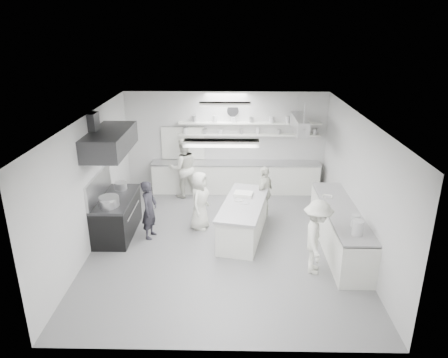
{
  "coord_description": "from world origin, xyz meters",
  "views": [
    {
      "loc": [
        0.19,
        -8.8,
        4.9
      ],
      "look_at": [
        -0.0,
        0.6,
        1.38
      ],
      "focal_mm": 33.75,
      "sensor_mm": 36.0,
      "label": 1
    }
  ],
  "objects_px": {
    "back_counter": "(236,177)",
    "prep_island": "(243,220)",
    "right_counter": "(340,229)",
    "cook_back": "(183,168)",
    "cook_stove": "(149,210)",
    "stove": "(117,217)"
  },
  "relations": [
    {
      "from": "back_counter",
      "to": "right_counter",
      "type": "distance_m",
      "value": 4.13
    },
    {
      "from": "stove",
      "to": "right_counter",
      "type": "relative_size",
      "value": 0.55
    },
    {
      "from": "back_counter",
      "to": "prep_island",
      "type": "height_order",
      "value": "back_counter"
    },
    {
      "from": "right_counter",
      "to": "cook_back",
      "type": "distance_m",
      "value": 4.93
    },
    {
      "from": "right_counter",
      "to": "cook_back",
      "type": "xyz_separation_m",
      "value": [
        -3.88,
        3.0,
        0.42
      ]
    },
    {
      "from": "stove",
      "to": "cook_back",
      "type": "xyz_separation_m",
      "value": [
        1.37,
        2.4,
        0.44
      ]
    },
    {
      "from": "back_counter",
      "to": "right_counter",
      "type": "xyz_separation_m",
      "value": [
        2.35,
        -3.4,
        0.01
      ]
    },
    {
      "from": "prep_island",
      "to": "cook_stove",
      "type": "distance_m",
      "value": 2.26
    },
    {
      "from": "back_counter",
      "to": "cook_stove",
      "type": "bearing_deg",
      "value": -124.99
    },
    {
      "from": "stove",
      "to": "cook_stove",
      "type": "bearing_deg",
      "value": -10.38
    },
    {
      "from": "back_counter",
      "to": "prep_island",
      "type": "distance_m",
      "value": 2.84
    },
    {
      "from": "right_counter",
      "to": "back_counter",
      "type": "bearing_deg",
      "value": 124.65
    },
    {
      "from": "right_counter",
      "to": "cook_back",
      "type": "relative_size",
      "value": 1.85
    },
    {
      "from": "back_counter",
      "to": "cook_stove",
      "type": "distance_m",
      "value": 3.61
    },
    {
      "from": "right_counter",
      "to": "cook_back",
      "type": "bearing_deg",
      "value": 142.26
    },
    {
      "from": "cook_back",
      "to": "stove",
      "type": "bearing_deg",
      "value": 40.37
    },
    {
      "from": "cook_stove",
      "to": "cook_back",
      "type": "distance_m",
      "value": 2.62
    },
    {
      "from": "prep_island",
      "to": "cook_stove",
      "type": "xyz_separation_m",
      "value": [
        -2.24,
        -0.12,
        0.3
      ]
    },
    {
      "from": "back_counter",
      "to": "cook_back",
      "type": "bearing_deg",
      "value": -165.5
    },
    {
      "from": "cook_back",
      "to": "back_counter",
      "type": "bearing_deg",
      "value": 174.52
    },
    {
      "from": "stove",
      "to": "right_counter",
      "type": "distance_m",
      "value": 5.28
    },
    {
      "from": "prep_island",
      "to": "cook_stove",
      "type": "bearing_deg",
      "value": -165.25
    }
  ]
}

